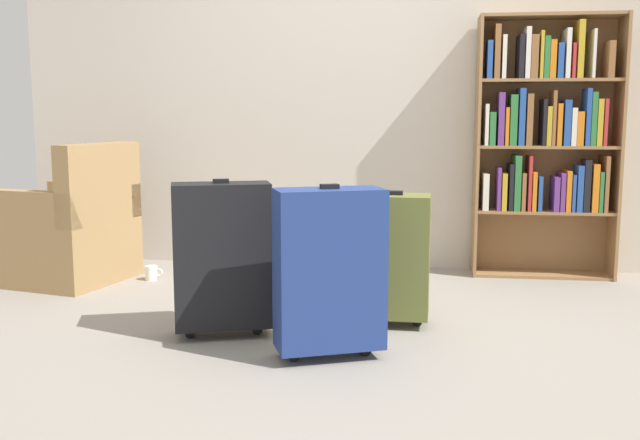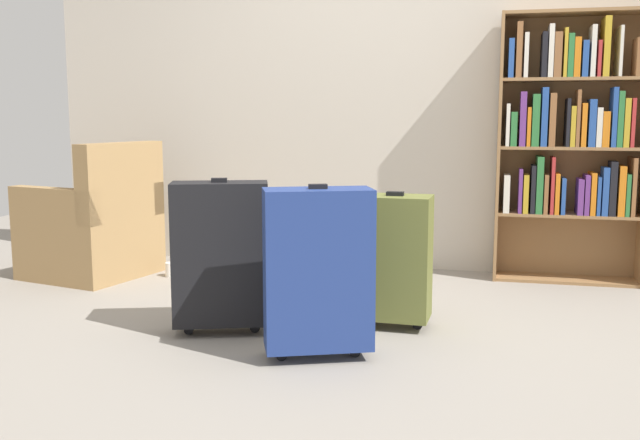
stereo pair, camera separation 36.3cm
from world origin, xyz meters
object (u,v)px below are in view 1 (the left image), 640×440
at_px(mug, 152,273).
at_px(suitcase_olive, 393,256).
at_px(suitcase_navy_blue, 329,269).
at_px(bookshelf, 545,136).
at_px(suitcase_black, 222,256).
at_px(armchair, 70,233).

bearing_deg(mug, suitcase_olive, -26.68).
bearing_deg(suitcase_navy_blue, suitcase_olive, 64.62).
bearing_deg(bookshelf, mug, -169.04).
bearing_deg(suitcase_olive, mug, 153.32).
bearing_deg(mug, suitcase_black, -54.57).
xyz_separation_m(armchair, suitcase_black, (1.29, -1.01, 0.08)).
relative_size(mug, suitcase_navy_blue, 0.15).
height_order(suitcase_navy_blue, suitcase_black, suitcase_navy_blue).
xyz_separation_m(armchair, suitcase_olive, (2.11, -0.72, 0.05)).
xyz_separation_m(bookshelf, mug, (-2.55, -0.49, -0.89)).
bearing_deg(bookshelf, suitcase_olive, -126.08).
height_order(suitcase_black, suitcase_olive, suitcase_black).
relative_size(mug, suitcase_black, 0.16).
height_order(bookshelf, suitcase_olive, bookshelf).
bearing_deg(armchair, suitcase_black, -38.13).
xyz_separation_m(mug, suitcase_olive, (1.60, -0.81, 0.31)).
bearing_deg(armchair, bookshelf, 10.79).
xyz_separation_m(suitcase_black, suitcase_olive, (0.82, 0.30, -0.04)).
relative_size(bookshelf, mug, 14.30).
bearing_deg(suitcase_navy_blue, bookshelf, 56.87).
relative_size(mug, suitcase_olive, 0.17).
bearing_deg(suitcase_black, suitcase_navy_blue, -24.77).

